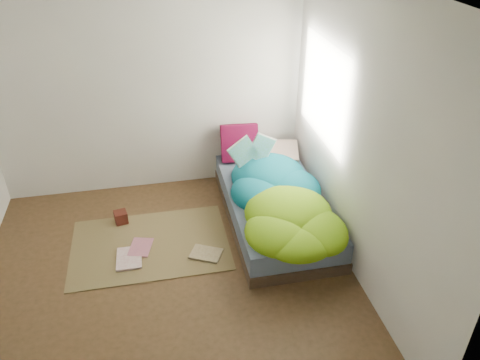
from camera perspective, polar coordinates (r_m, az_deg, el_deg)
name	(u,v)px	position (r m, az deg, el deg)	size (l,w,h in m)	color
ground	(169,280)	(4.56, -8.68, -11.92)	(3.50, 3.50, 0.00)	#402E18
room_walls	(153,122)	(3.65, -10.53, 6.98)	(3.54, 3.54, 2.62)	beige
bed	(274,207)	(5.16, 4.20, -3.32)	(1.00, 2.00, 0.34)	#322A1B
duvet	(281,192)	(4.79, 5.04, -1.46)	(0.96, 1.84, 0.34)	#076A71
rug	(150,244)	(4.98, -10.88, -7.73)	(1.60, 1.10, 0.01)	brown
pillow_floral	(272,154)	(5.69, 3.87, 3.22)	(0.63, 0.39, 0.14)	silver
pillow_magenta	(239,143)	(5.61, -0.07, 4.57)	(0.44, 0.14, 0.44)	#4E052E
open_book	(253,142)	(5.06, 1.56, 4.66)	(0.46, 0.10, 0.28)	#2B833B
wooden_box	(121,217)	(5.31, -14.32, -4.40)	(0.13, 0.13, 0.13)	#3C0E0D
floor_book_a	(116,260)	(4.84, -14.83, -9.39)	(0.25, 0.34, 0.03)	silver
floor_book_b	(130,247)	(4.96, -13.24, -7.98)	(0.22, 0.29, 0.03)	#B2676E
floor_book_c	(203,261)	(4.69, -4.59, -9.80)	(0.22, 0.30, 0.02)	tan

